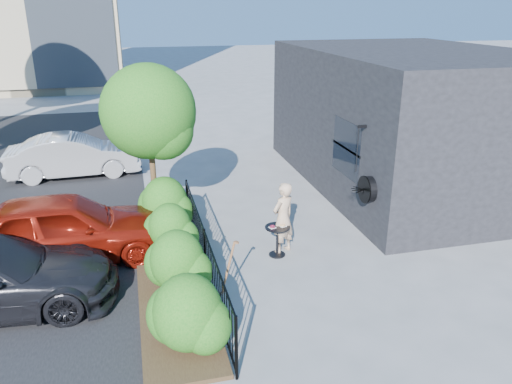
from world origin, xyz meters
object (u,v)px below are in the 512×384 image
object	(u,v)px
patio_tree	(152,118)
woman	(283,218)
shovel	(226,276)
cafe_table	(277,236)
car_red	(63,228)
car_silver	(74,156)

from	to	relation	value
patio_tree	woman	xyz separation A→B (m)	(2.58, -2.01, -1.95)
woman	shovel	world-z (taller)	woman
patio_tree	cafe_table	size ratio (longest dim) A/B	5.37
cafe_table	shovel	distance (m)	2.10
shovel	car_red	world-z (taller)	car_red
cafe_table	woman	size ratio (longest dim) A/B	0.45
woman	cafe_table	bearing A→B (deg)	10.17
woman	car_red	distance (m)	4.71
car_red	woman	bearing A→B (deg)	-102.25
cafe_table	shovel	world-z (taller)	shovel
patio_tree	shovel	distance (m)	4.41
cafe_table	woman	bearing A→B (deg)	40.23
cafe_table	shovel	bearing A→B (deg)	-132.98
car_red	cafe_table	bearing A→B (deg)	-104.31
patio_tree	car_red	distance (m)	3.14
shovel	cafe_table	bearing A→B (deg)	47.02
woman	shovel	size ratio (longest dim) A/B	1.30
woman	car_silver	size ratio (longest dim) A/B	0.40
patio_tree	woman	size ratio (longest dim) A/B	2.41
patio_tree	cafe_table	bearing A→B (deg)	-41.71
woman	car_red	bearing A→B (deg)	-39.31
patio_tree	shovel	world-z (taller)	patio_tree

